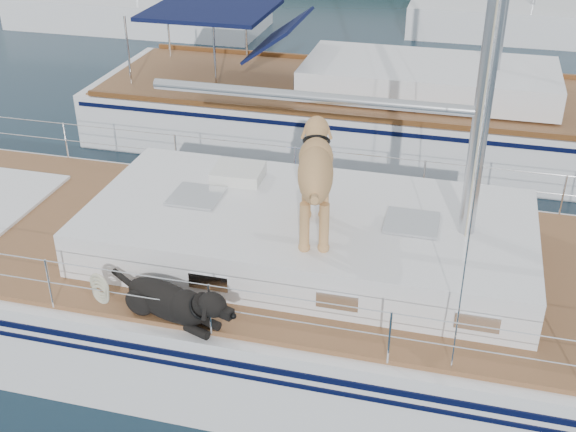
# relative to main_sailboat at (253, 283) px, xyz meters

# --- Properties ---
(ground) EXTENTS (120.00, 120.00, 0.00)m
(ground) POSITION_rel_main_sailboat_xyz_m (-0.10, 0.01, -0.69)
(ground) COLOR black
(ground) RESTS_ON ground
(main_sailboat) EXTENTS (12.00, 3.92, 14.01)m
(main_sailboat) POSITION_rel_main_sailboat_xyz_m (0.00, 0.00, 0.00)
(main_sailboat) COLOR white
(main_sailboat) RESTS_ON ground
(neighbor_sailboat) EXTENTS (11.00, 3.50, 13.30)m
(neighbor_sailboat) POSITION_rel_main_sailboat_xyz_m (0.49, 6.49, -0.06)
(neighbor_sailboat) COLOR white
(neighbor_sailboat) RESTS_ON ground
(bg_boat_west) EXTENTS (8.00, 3.00, 11.65)m
(bg_boat_west) POSITION_rel_main_sailboat_xyz_m (-8.10, 14.01, -0.24)
(bg_boat_west) COLOR white
(bg_boat_west) RESTS_ON ground
(bg_boat_center) EXTENTS (7.20, 3.00, 11.65)m
(bg_boat_center) POSITION_rel_main_sailboat_xyz_m (3.90, 16.01, -0.24)
(bg_boat_center) COLOR white
(bg_boat_center) RESTS_ON ground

